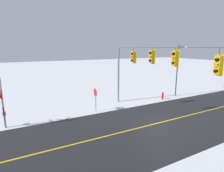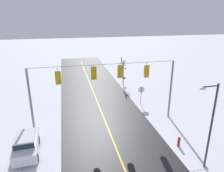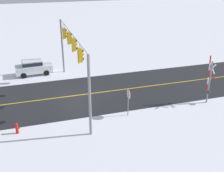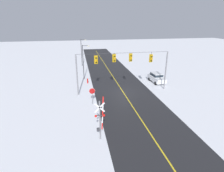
# 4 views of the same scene
# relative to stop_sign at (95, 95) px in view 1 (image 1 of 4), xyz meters

# --- Properties ---
(ground_plane) EXTENTS (160.00, 160.00, 0.00)m
(ground_plane) POSITION_rel_stop_sign_xyz_m (5.14, 3.67, -1.71)
(ground_plane) COLOR white
(road_asphalt) EXTENTS (9.00, 80.00, 0.01)m
(road_asphalt) POSITION_rel_stop_sign_xyz_m (5.14, 9.67, -1.71)
(road_asphalt) COLOR black
(road_asphalt) RESTS_ON ground
(lane_centre_line) EXTENTS (0.14, 72.00, 0.01)m
(lane_centre_line) POSITION_rel_stop_sign_xyz_m (5.14, 9.67, -1.70)
(lane_centre_line) COLOR gold
(lane_centre_line) RESTS_ON ground
(signal_span) EXTENTS (14.20, 0.47, 6.22)m
(signal_span) POSITION_rel_stop_sign_xyz_m (5.13, 3.65, 2.72)
(signal_span) COLOR gray
(signal_span) RESTS_ON ground
(stop_sign) EXTENTS (0.80, 0.09, 2.35)m
(stop_sign) POSITION_rel_stop_sign_xyz_m (0.00, 0.00, 0.00)
(stop_sign) COLOR gray
(stop_sign) RESTS_ON ground
(railroad_crossing) EXTENTS (0.98, 0.31, 4.41)m
(railroad_crossing) POSITION_rel_stop_sign_xyz_m (0.11, -7.78, 0.54)
(railroad_crossing) COLOR gray
(railroad_crossing) RESTS_ON ground
(streetlamp_near) EXTENTS (1.39, 0.28, 6.50)m
(streetlamp_near) POSITION_rel_stop_sign_xyz_m (-0.45, 11.71, 2.20)
(streetlamp_near) COLOR #38383D
(streetlamp_near) RESTS_ON ground
(fire_hydrant) EXTENTS (0.24, 0.31, 0.88)m
(fire_hydrant) POSITION_rel_stop_sign_xyz_m (-0.13, 8.94, -1.25)
(fire_hydrant) COLOR red
(fire_hydrant) RESTS_ON ground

